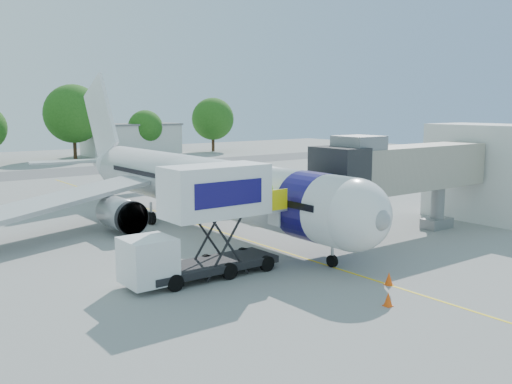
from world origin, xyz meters
TOP-DOWN VIEW (x-y plane):
  - ground at (0.00, 0.00)m, footprint 160.00×160.00m
  - guidance_line at (0.00, 0.00)m, footprint 0.15×70.00m
  - taxiway_strip at (0.00, 42.00)m, footprint 120.00×10.00m
  - aircraft at (0.00, 4.12)m, footprint 34.17×37.73m
  - jet_bridge at (7.99, -7.00)m, footprint 13.90×3.20m
  - terminal_stub at (18.50, -7.00)m, footprint 5.00×8.00m
  - catering_hiloader at (-6.26, -7.00)m, footprint 8.50×2.44m
  - ground_tug at (0.10, -15.33)m, footprint 3.92×2.60m
  - safety_cone_a at (-2.30, -15.15)m, footprint 0.38×0.38m
  - safety_cone_b at (-0.02, -13.29)m, footprint 0.39×0.39m
  - outbuilding_right at (22.00, 62.00)m, footprint 16.40×7.40m
  - tree_e at (10.93, 59.15)m, footprint 9.18×9.18m
  - tree_f at (23.89, 60.44)m, footprint 5.99×5.99m
  - tree_g at (36.63, 58.68)m, footprint 7.70×7.70m

SIDE VIEW (x-z plane):
  - ground at x=0.00m, z-range 0.00..0.00m
  - taxiway_strip at x=0.00m, z-range 0.00..0.01m
  - guidance_line at x=0.00m, z-range 0.00..0.01m
  - safety_cone_a at x=-2.30m, z-range -0.01..0.59m
  - safety_cone_b at x=-0.02m, z-range -0.01..0.61m
  - ground_tug at x=0.10m, z-range 0.04..1.48m
  - outbuilding_right at x=22.00m, z-range 0.01..5.31m
  - catering_hiloader at x=-6.26m, z-range 0.01..5.51m
  - aircraft at x=0.00m, z-range -2.73..8.62m
  - terminal_stub at x=18.50m, z-range 0.00..7.00m
  - jet_bridge at x=7.99m, z-range 1.04..7.64m
  - tree_f at x=23.89m, z-range 0.81..8.44m
  - tree_g at x=36.63m, z-range 1.05..10.87m
  - tree_e at x=10.93m, z-range 1.25..12.96m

